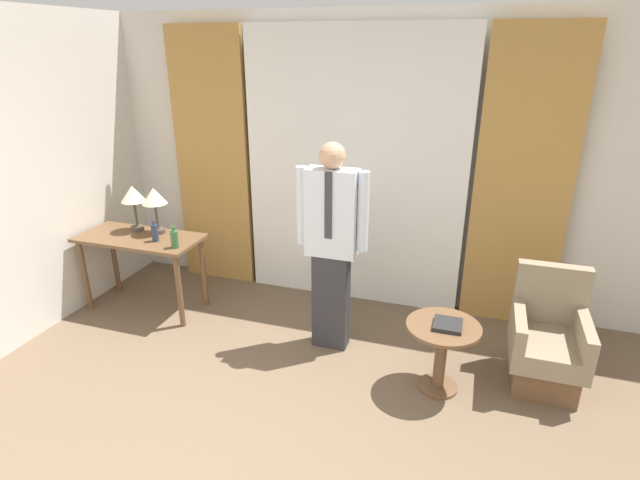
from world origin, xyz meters
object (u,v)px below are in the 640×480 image
Objects in this scene: table_lamp_left at (133,197)px; table_lamp_right at (154,199)px; bottle_near_edge at (174,239)px; desk at (141,248)px; book at (448,325)px; person at (332,241)px; bottle_by_lamp at (155,233)px; armchair at (546,345)px; side_table at (442,346)px.

table_lamp_left is 0.23m from table_lamp_right.
desk is at bearing 164.60° from bottle_near_edge.
bottle_near_edge is 2.40m from book.
bottle_by_lamp is at bearing 179.36° from person.
armchair is at bearing 0.74° from person.
bottle_by_lamp is 3.38m from armchair.
table_lamp_right is 2.83m from book.
book is at bearing -153.90° from armchair.
bottle_by_lamp reaches higher than book.
table_lamp_left is 2.21× the size of bottle_by_lamp.
bottle_near_edge is 3.13m from armchair.
table_lamp_right is 0.25× the size of person.
bottle_near_edge is 0.27m from bottle_by_lamp.
desk is 0.67× the size of person.
person reaches higher than desk.
bottle_near_edge is at bearing 173.60° from book.
side_table is at bearing -10.92° from table_lamp_right.
book is at bearing -7.93° from desk.
person is (1.77, -0.20, -0.12)m from table_lamp_right.
desk is 3.57m from armchair.
bottle_by_lamp is at bearing 162.98° from bottle_near_edge.
table_lamp_left is at bearing 150.77° from bottle_by_lamp.
desk is at bearing 177.86° from person.
armchair is (3.08, 0.08, -0.50)m from bottle_near_edge.
person reaches higher than book.
side_table is (0.93, -0.32, -0.59)m from person.
person reaches higher than table_lamp_left.
table_lamp_left is at bearing 174.16° from person.
table_lamp_right is 3.53m from armchair.
bottle_by_lamp is 0.23× the size of armchair.
table_lamp_left is 0.50× the size of armchair.
table_lamp_left is at bearing 169.93° from side_table.
bottle_near_edge is 0.23× the size of armchair.
table_lamp_left reaches higher than bottle_near_edge.
bottle_near_edge is 0.11× the size of person.
book is at bearing -7.47° from bottle_by_lamp.
table_lamp_left is 0.69m from bottle_near_edge.
bottle_by_lamp is 2.67m from book.
person is at bearing -0.64° from bottle_by_lamp.
person is 1.99× the size of armchair.
table_lamp_right is 0.33m from bottle_by_lamp.
armchair is 4.28× the size of book.
armchair is (1.67, 0.02, -0.63)m from person.
bottle_near_edge is 2.40m from side_table.
bottle_near_edge reaches higher than book.
side_table is at bearing -18.75° from person.
bottle_near_edge is 0.97× the size of book.
book is (2.37, -0.27, -0.26)m from bottle_near_edge.
table_lamp_left is 3.75m from armchair.
book is at bearing -11.00° from table_lamp_right.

